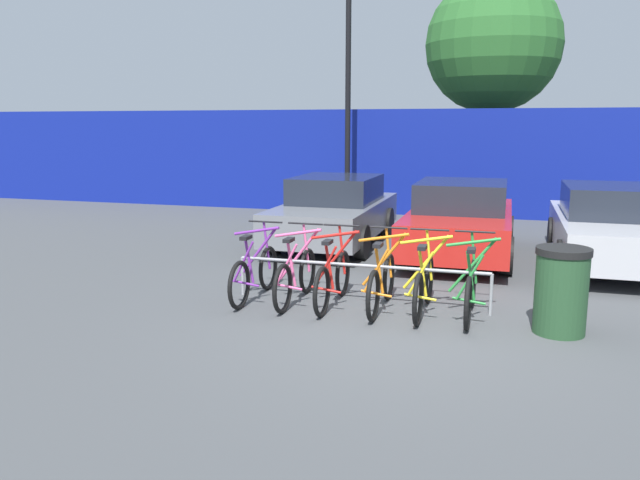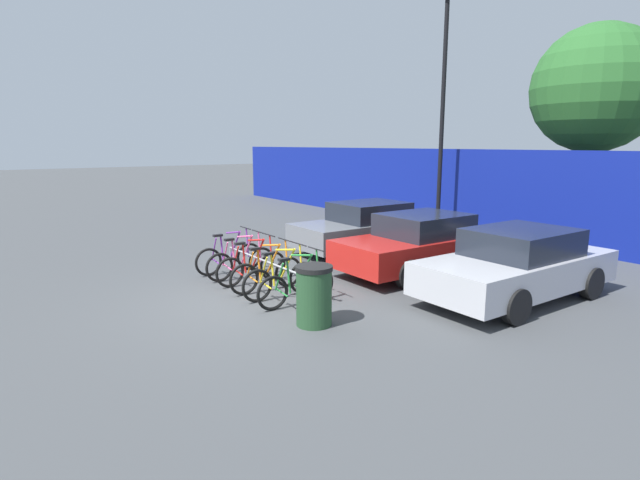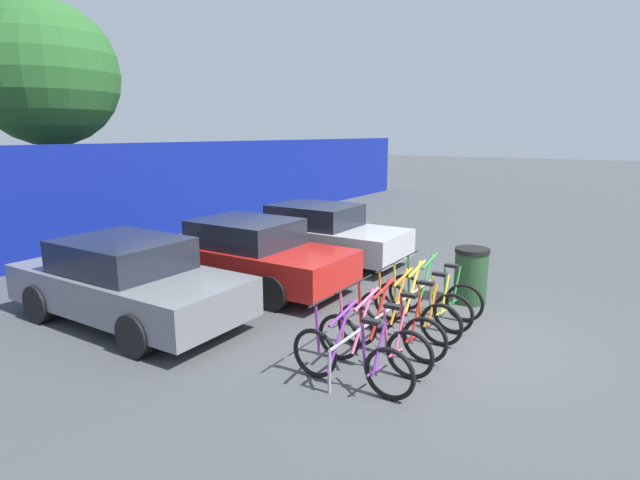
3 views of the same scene
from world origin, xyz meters
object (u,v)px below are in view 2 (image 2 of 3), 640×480
(bicycle_purple, at_px, (229,257))
(bicycle_red, at_px, (252,267))
(bicycle_pink, at_px, (241,262))
(tree_behind_hoarding, at_px, (596,90))
(bike_rack, at_px, (265,264))
(bicycle_green, at_px, (297,286))
(bicycle_yellow, at_px, (281,279))
(trash_bin, at_px, (314,295))
(lamp_post, at_px, (443,105))
(car_grey, at_px, (367,227))
(car_red, at_px, (421,244))
(car_silver, at_px, (517,265))
(bicycle_orange, at_px, (267,273))

(bicycle_purple, relative_size, bicycle_red, 1.00)
(bicycle_pink, bearing_deg, tree_behind_hoarding, 81.80)
(bike_rack, distance_m, bicycle_green, 1.50)
(bicycle_yellow, bearing_deg, bicycle_red, 176.94)
(bike_rack, height_order, bicycle_green, bicycle_green)
(bicycle_pink, height_order, trash_bin, bicycle_pink)
(bicycle_purple, relative_size, bicycle_pink, 1.00)
(tree_behind_hoarding, bearing_deg, bicycle_red, -98.48)
(bicycle_yellow, bearing_deg, bicycle_pink, 176.94)
(bicycle_purple, bearing_deg, bicycle_red, -2.66)
(bicycle_yellow, bearing_deg, tree_behind_hoarding, 84.94)
(bicycle_pink, xyz_separation_m, trash_bin, (3.41, -0.32, 0.14))
(bike_rack, bearing_deg, bicycle_yellow, -9.47)
(bicycle_yellow, xyz_separation_m, bicycle_green, (0.60, 0.00, 0.00))
(bicycle_pink, bearing_deg, bike_rack, 12.71)
(lamp_post, bearing_deg, bike_rack, -74.42)
(bike_rack, height_order, bicycle_red, bicycle_red)
(bicycle_pink, distance_m, trash_bin, 3.42)
(bicycle_purple, height_order, bicycle_pink, same)
(bicycle_pink, height_order, bicycle_red, same)
(bike_rack, height_order, car_grey, car_grey)
(bicycle_pink, distance_m, bicycle_red, 0.53)
(bicycle_green, distance_m, tree_behind_hoarding, 11.57)
(trash_bin, relative_size, tree_behind_hoarding, 0.16)
(bicycle_red, height_order, tree_behind_hoarding, tree_behind_hoarding)
(lamp_post, relative_size, trash_bin, 7.51)
(bicycle_pink, relative_size, bicycle_green, 1.00)
(car_red, distance_m, car_silver, 2.57)
(bicycle_purple, xyz_separation_m, lamp_post, (-0.70, 7.97, 3.85))
(bike_rack, height_order, tree_behind_hoarding, tree_behind_hoarding)
(bicycle_red, bearing_deg, bicycle_orange, 0.64)
(bicycle_purple, height_order, car_red, car_red)
(bike_rack, distance_m, tree_behind_hoarding, 11.46)
(bicycle_pink, xyz_separation_m, car_silver, (4.51, 3.75, 0.31))
(car_grey, bearing_deg, bike_rack, -70.12)
(car_red, bearing_deg, bicycle_green, -83.55)
(bicycle_orange, xyz_separation_m, trash_bin, (2.20, -0.32, 0.14))
(bicycle_red, relative_size, tree_behind_hoarding, 0.26)
(car_red, height_order, trash_bin, car_red)
(bike_rack, distance_m, car_grey, 4.36)
(bike_rack, relative_size, car_red, 0.83)
(bicycle_pink, relative_size, trash_bin, 1.66)
(bicycle_purple, relative_size, bicycle_yellow, 1.00)
(bicycle_purple, height_order, car_silver, car_silver)
(bicycle_purple, height_order, bicycle_green, same)
(bicycle_red, bearing_deg, bicycle_yellow, 0.64)
(bicycle_orange, distance_m, car_silver, 5.01)
(car_grey, height_order, trash_bin, car_grey)
(lamp_post, bearing_deg, trash_bin, -60.38)
(bike_rack, xyz_separation_m, car_grey, (-1.48, 4.10, 0.21))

